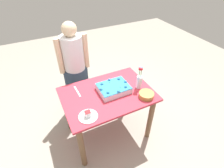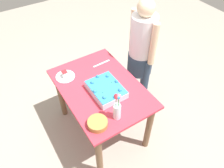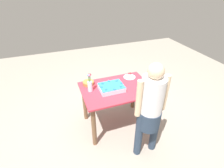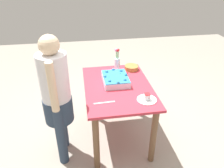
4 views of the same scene
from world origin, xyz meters
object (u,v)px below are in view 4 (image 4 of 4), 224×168
(serving_plate_with_slice, at_px, (147,98))
(cake_knife, at_px, (104,103))
(sheet_cake, at_px, (115,79))
(person_standing, at_px, (56,94))
(flower_vase, at_px, (117,62))
(fruit_bowl, at_px, (131,68))

(serving_plate_with_slice, relative_size, cake_knife, 0.94)
(sheet_cake, bearing_deg, person_standing, 113.54)
(sheet_cake, distance_m, flower_vase, 0.34)
(cake_knife, bearing_deg, person_standing, -16.49)
(fruit_bowl, bearing_deg, cake_knife, 147.35)
(flower_vase, xyz_separation_m, fruit_bowl, (-0.02, -0.20, -0.09))
(sheet_cake, xyz_separation_m, person_standing, (-0.30, 0.68, 0.04))
(person_standing, bearing_deg, cake_knife, -14.06)
(serving_plate_with_slice, relative_size, person_standing, 0.14)
(cake_knife, relative_size, person_standing, 0.15)
(fruit_bowl, bearing_deg, serving_plate_with_slice, 179.09)
(sheet_cake, relative_size, fruit_bowl, 2.09)
(cake_knife, distance_m, flower_vase, 0.80)
(cake_knife, relative_size, flower_vase, 0.73)
(flower_vase, bearing_deg, fruit_bowl, -94.95)
(serving_plate_with_slice, height_order, cake_knife, serving_plate_with_slice)
(sheet_cake, height_order, serving_plate_with_slice, sheet_cake)
(cake_knife, xyz_separation_m, fruit_bowl, (0.73, -0.47, 0.03))
(serving_plate_with_slice, xyz_separation_m, cake_knife, (0.02, 0.45, -0.02))
(person_standing, bearing_deg, serving_plate_with_slice, -8.56)
(cake_knife, height_order, fruit_bowl, fruit_bowl)
(fruit_bowl, relative_size, person_standing, 0.12)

